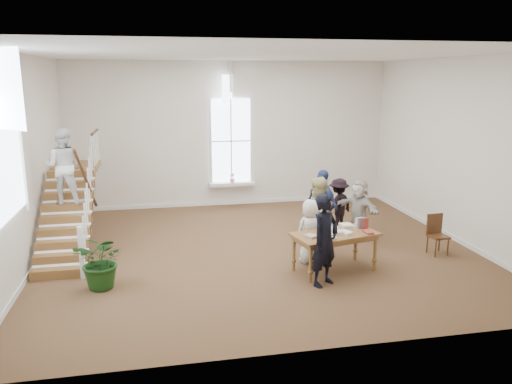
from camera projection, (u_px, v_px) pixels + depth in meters
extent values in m
plane|color=#49341D|center=(259.00, 250.00, 11.83)|extent=(10.00, 10.00, 0.00)
plane|color=beige|center=(231.00, 134.00, 15.62)|extent=(10.00, 0.00, 10.00)
plane|color=beige|center=(323.00, 206.00, 7.02)|extent=(10.00, 0.00, 10.00)
plane|color=beige|center=(24.00, 164.00, 10.38)|extent=(0.00, 9.00, 9.00)
plane|color=beige|center=(458.00, 150.00, 12.26)|extent=(0.00, 9.00, 9.00)
plane|color=white|center=(260.00, 54.00, 10.81)|extent=(10.00, 10.00, 0.00)
cube|color=white|center=(232.00, 184.00, 15.80)|extent=(1.45, 0.28, 0.10)
plane|color=white|center=(231.00, 141.00, 15.61)|extent=(2.60, 0.00, 2.60)
plane|color=white|center=(230.00, 89.00, 15.25)|extent=(0.60, 0.60, 0.85)
plane|color=white|center=(5.00, 158.00, 8.88)|extent=(0.00, 2.40, 2.40)
cube|color=white|center=(232.00, 202.00, 16.09)|extent=(10.00, 0.04, 0.12)
imported|color=pink|center=(232.00, 178.00, 15.73)|extent=(0.17, 0.17, 0.30)
cube|color=brown|center=(59.00, 273.00, 10.22)|extent=(1.10, 0.30, 0.20)
cube|color=brown|center=(61.00, 258.00, 10.47)|extent=(1.10, 0.30, 0.20)
cube|color=brown|center=(63.00, 245.00, 10.71)|extent=(1.10, 0.30, 0.20)
cube|color=brown|center=(65.00, 232.00, 10.95)|extent=(1.10, 0.30, 0.20)
cube|color=brown|center=(66.00, 219.00, 11.19)|extent=(1.10, 0.30, 0.20)
cube|color=brown|center=(68.00, 207.00, 11.43)|extent=(1.10, 0.30, 0.20)
cube|color=brown|center=(69.00, 196.00, 11.67)|extent=(1.10, 0.30, 0.20)
cube|color=brown|center=(70.00, 185.00, 11.91)|extent=(1.10, 0.30, 0.20)
cube|color=brown|center=(72.00, 174.00, 12.16)|extent=(1.10, 0.30, 0.20)
cube|color=brown|center=(77.00, 166.00, 13.01)|extent=(1.10, 1.20, 0.12)
cube|color=white|center=(82.00, 253.00, 10.07)|extent=(0.10, 0.10, 1.10)
cylinder|color=#3D2410|center=(86.00, 181.00, 11.09)|extent=(0.07, 2.74, 1.86)
imported|color=silver|center=(64.00, 166.00, 11.21)|extent=(0.94, 0.79, 1.72)
cube|color=brown|center=(335.00, 234.00, 10.42)|extent=(1.93, 1.27, 0.05)
cube|color=brown|center=(335.00, 238.00, 10.44)|extent=(1.78, 1.13, 0.10)
cylinder|color=brown|center=(311.00, 264.00, 9.90)|extent=(0.07, 0.07, 0.78)
cylinder|color=brown|center=(375.00, 253.00, 10.53)|extent=(0.07, 0.07, 0.78)
cylinder|color=brown|center=(294.00, 253.00, 10.51)|extent=(0.07, 0.07, 0.78)
cylinder|color=brown|center=(356.00, 243.00, 11.14)|extent=(0.07, 0.07, 0.78)
cube|color=silver|center=(346.00, 225.00, 10.87)|extent=(0.26, 0.28, 0.05)
cube|color=beige|center=(333.00, 228.00, 10.68)|extent=(0.29, 0.30, 0.05)
cube|color=tan|center=(329.00, 236.00, 10.16)|extent=(0.19, 0.30, 0.06)
cube|color=silver|center=(339.00, 232.00, 10.46)|extent=(0.21, 0.26, 0.02)
cube|color=#4C5972|center=(346.00, 232.00, 10.49)|extent=(0.28, 0.30, 0.02)
cube|color=maroon|center=(368.00, 232.00, 10.41)|extent=(0.18, 0.26, 0.04)
cube|color=white|center=(345.00, 232.00, 10.39)|extent=(0.29, 0.34, 0.05)
cube|color=#BFB299|center=(324.00, 234.00, 10.30)|extent=(0.21, 0.27, 0.05)
cube|color=silver|center=(330.00, 237.00, 10.05)|extent=(0.21, 0.30, 0.06)
cube|color=beige|center=(339.00, 232.00, 10.39)|extent=(0.18, 0.23, 0.06)
cube|color=tan|center=(311.00, 236.00, 10.14)|extent=(0.27, 0.28, 0.05)
cube|color=silver|center=(348.00, 225.00, 10.89)|extent=(0.23, 0.29, 0.04)
cube|color=#4C5972|center=(328.00, 235.00, 10.24)|extent=(0.26, 0.23, 0.06)
imported|color=black|center=(325.00, 240.00, 9.69)|extent=(0.80, 0.74, 1.84)
imported|color=silver|center=(310.00, 231.00, 10.95)|extent=(0.78, 0.60, 1.42)
imported|color=#CEC281|center=(317.00, 216.00, 11.44)|extent=(1.11, 1.10, 1.81)
imported|color=navy|center=(322.00, 204.00, 12.56)|extent=(0.82, 1.12, 1.77)
imported|color=black|center=(338.00, 205.00, 13.14)|extent=(1.07, 0.91, 1.43)
imported|color=#BCB5A9|center=(359.00, 209.00, 12.56)|extent=(1.04, 1.46, 1.52)
imported|color=#143711|center=(102.00, 261.00, 9.61)|extent=(1.25, 1.17, 1.11)
cube|color=#3D2410|center=(438.00, 236.00, 11.48)|extent=(0.43, 0.43, 0.05)
cube|color=#3D2410|center=(434.00, 223.00, 11.59)|extent=(0.40, 0.07, 0.48)
cylinder|color=#3D2410|center=(436.00, 248.00, 11.33)|extent=(0.04, 0.04, 0.42)
cylinder|color=#3D2410|center=(448.00, 247.00, 11.42)|extent=(0.04, 0.04, 0.42)
cylinder|color=#3D2410|center=(427.00, 244.00, 11.64)|extent=(0.04, 0.04, 0.42)
cylinder|color=#3D2410|center=(439.00, 243.00, 11.73)|extent=(0.04, 0.04, 0.42)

